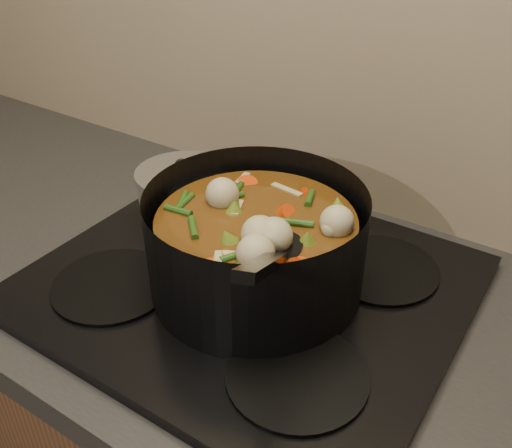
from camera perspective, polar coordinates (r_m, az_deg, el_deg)
The scene contains 3 objects.
stovetop at distance 0.88m, azimuth -0.70°, elevation -5.88°, with size 0.62×0.54×0.03m.
stockpot at distance 0.82m, azimuth 0.01°, elevation -2.19°, with size 0.36×0.42×0.23m.
saucepan at distance 0.98m, azimuth -7.20°, elevation 2.53°, with size 0.16×0.16×0.13m.
Camera 1 is at (0.39, 1.36, 1.48)m, focal length 40.00 mm.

